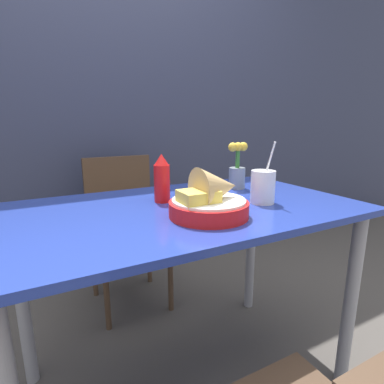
% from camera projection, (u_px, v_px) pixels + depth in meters
% --- Properties ---
extents(ground_plane, '(12.00, 12.00, 0.00)m').
position_uv_depth(ground_plane, '(186.00, 381.00, 1.27)').
color(ground_plane, '#4C4742').
extents(wall_window, '(7.00, 0.06, 2.60)m').
position_uv_depth(wall_window, '(108.00, 85.00, 1.93)').
color(wall_window, '#2D334C').
rests_on(wall_window, ground_plane).
extents(dining_table, '(1.27, 0.74, 0.77)m').
position_uv_depth(dining_table, '(185.00, 234.00, 1.12)').
color(dining_table, '#233893').
rests_on(dining_table, ground_plane).
extents(chair_far_window, '(0.40, 0.40, 0.87)m').
position_uv_depth(chair_far_window, '(124.00, 217.00, 1.79)').
color(chair_far_window, '#473323').
rests_on(chair_far_window, ground_plane).
extents(food_basket, '(0.26, 0.26, 0.16)m').
position_uv_depth(food_basket, '(212.00, 199.00, 0.96)').
color(food_basket, red).
rests_on(food_basket, dining_table).
extents(ketchup_bottle, '(0.06, 0.06, 0.18)m').
position_uv_depth(ketchup_bottle, '(162.00, 179.00, 1.13)').
color(ketchup_bottle, red).
rests_on(ketchup_bottle, dining_table).
extents(drink_cup, '(0.09, 0.09, 0.23)m').
position_uv_depth(drink_cup, '(263.00, 188.00, 1.12)').
color(drink_cup, silver).
rests_on(drink_cup, dining_table).
extents(flower_vase, '(0.10, 0.07, 0.21)m').
position_uv_depth(flower_vase, '(237.00, 169.00, 1.36)').
color(flower_vase, gray).
rests_on(flower_vase, dining_table).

